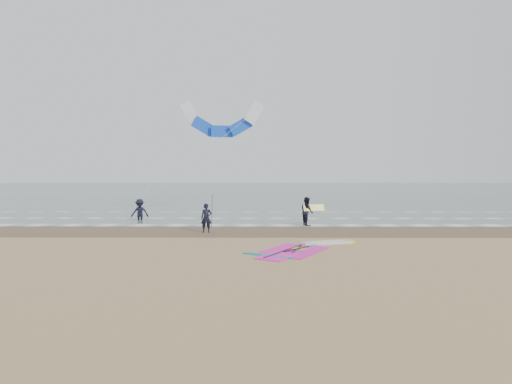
{
  "coord_description": "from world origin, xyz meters",
  "views": [
    {
      "loc": [
        -1.34,
        -18.99,
        3.46
      ],
      "look_at": [
        -1.5,
        5.0,
        2.2
      ],
      "focal_mm": 32.0,
      "sensor_mm": 36.0,
      "label": 1
    }
  ],
  "objects_px": {
    "surf_kite": "(222,122)",
    "person_wading": "(140,207)",
    "person_walking": "(307,211)",
    "person_standing": "(206,218)",
    "windsurf_rig": "(304,248)"
  },
  "relations": [
    {
      "from": "windsurf_rig",
      "to": "person_standing",
      "type": "xyz_separation_m",
      "value": [
        -4.73,
        5.0,
        0.75
      ]
    },
    {
      "from": "surf_kite",
      "to": "windsurf_rig",
      "type": "bearing_deg",
      "value": -72.94
    },
    {
      "from": "person_walking",
      "to": "person_standing",
      "type": "bearing_deg",
      "value": 99.69
    },
    {
      "from": "person_standing",
      "to": "person_wading",
      "type": "xyz_separation_m",
      "value": [
        -5.03,
        5.52,
        0.11
      ]
    },
    {
      "from": "windsurf_rig",
      "to": "surf_kite",
      "type": "relative_size",
      "value": 0.62
    },
    {
      "from": "person_walking",
      "to": "person_wading",
      "type": "relative_size",
      "value": 0.98
    },
    {
      "from": "person_wading",
      "to": "surf_kite",
      "type": "relative_size",
      "value": 0.22
    },
    {
      "from": "person_walking",
      "to": "person_wading",
      "type": "height_order",
      "value": "person_wading"
    },
    {
      "from": "person_walking",
      "to": "person_wading",
      "type": "xyz_separation_m",
      "value": [
        -10.73,
        2.65,
        0.02
      ]
    },
    {
      "from": "windsurf_rig",
      "to": "person_walking",
      "type": "distance_m",
      "value": 7.97
    },
    {
      "from": "person_standing",
      "to": "person_wading",
      "type": "relative_size",
      "value": 0.88
    },
    {
      "from": "surf_kite",
      "to": "person_standing",
      "type": "bearing_deg",
      "value": -89.98
    },
    {
      "from": "person_standing",
      "to": "person_wading",
      "type": "bearing_deg",
      "value": 127.11
    },
    {
      "from": "surf_kite",
      "to": "person_wading",
      "type": "bearing_deg",
      "value": -135.62
    },
    {
      "from": "windsurf_rig",
      "to": "surf_kite",
      "type": "xyz_separation_m",
      "value": [
        -4.74,
        15.44,
        6.91
      ]
    }
  ]
}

